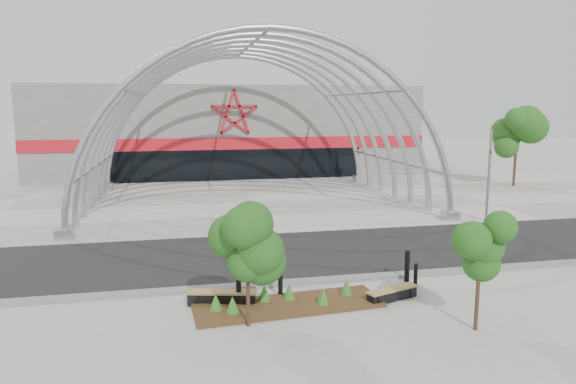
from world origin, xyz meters
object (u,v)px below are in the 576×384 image
at_px(bollard_2, 257,266).
at_px(bench_0, 222,298).
at_px(street_tree_1, 480,250).
at_px(street_tree_0, 247,245).
at_px(signal_pole, 489,174).
at_px(bench_1, 392,294).

bearing_deg(bollard_2, bench_0, -124.64).
bearing_deg(bench_0, street_tree_1, -25.70).
height_order(street_tree_0, street_tree_1, street_tree_0).
xyz_separation_m(street_tree_0, street_tree_1, (6.27, -1.56, -0.08)).
relative_size(signal_pole, bench_0, 2.25).
relative_size(signal_pole, street_tree_1, 1.54).
bearing_deg(street_tree_1, signal_pole, 56.28).
bearing_deg(bench_1, bollard_2, 145.13).
bearing_deg(street_tree_0, bench_0, 109.54).
distance_m(signal_pole, street_tree_1, 14.86).
bearing_deg(street_tree_1, bench_0, 154.30).
xyz_separation_m(signal_pole, bench_0, (-15.14, -9.04, -2.41)).
height_order(street_tree_0, bollard_2, street_tree_0).
distance_m(street_tree_1, bench_1, 3.64).
height_order(signal_pole, street_tree_1, signal_pole).
bearing_deg(signal_pole, bollard_2, -153.09).
height_order(bench_1, bollard_2, bollard_2).
bearing_deg(street_tree_0, bollard_2, 78.07).
relative_size(signal_pole, street_tree_0, 1.49).
bearing_deg(bench_0, signal_pole, 30.82).
distance_m(signal_pole, bench_1, 13.96).
height_order(bench_0, bench_1, bench_0).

